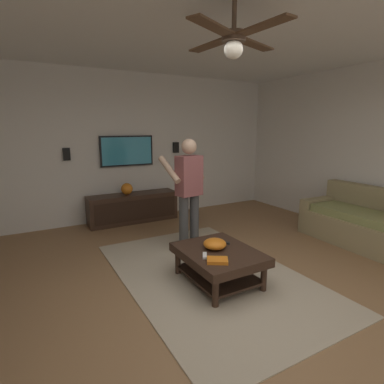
{
  "coord_description": "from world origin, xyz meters",
  "views": [
    {
      "loc": [
        -2.34,
        1.77,
        1.78
      ],
      "look_at": [
        1.11,
        -0.16,
        0.96
      ],
      "focal_mm": 28.76,
      "sensor_mm": 36.0,
      "label": 1
    }
  ],
  "objects_px": {
    "wall_speaker_left": "(176,147)",
    "remote_black": "(224,243)",
    "person_standing": "(188,188)",
    "tv": "(127,151)",
    "couch": "(368,225)",
    "bowl": "(215,244)",
    "vase_round": "(127,189)",
    "wall_speaker_right": "(67,154)",
    "media_console": "(133,208)",
    "book": "(217,260)",
    "coffee_table": "(219,259)",
    "remote_white": "(205,256)",
    "ceiling_fan": "(234,40)"
  },
  "relations": [
    {
      "from": "tv",
      "to": "person_standing",
      "type": "xyz_separation_m",
      "value": [
        -1.95,
        -0.29,
        -0.42
      ]
    },
    {
      "from": "remote_black",
      "to": "wall_speaker_left",
      "type": "distance_m",
      "value": 3.2
    },
    {
      "from": "couch",
      "to": "wall_speaker_right",
      "type": "xyz_separation_m",
      "value": [
        3.21,
        3.86,
        1.02
      ]
    },
    {
      "from": "media_console",
      "to": "wall_speaker_right",
      "type": "xyz_separation_m",
      "value": [
        0.25,
        1.1,
        1.06
      ]
    },
    {
      "from": "coffee_table",
      "to": "tv",
      "type": "xyz_separation_m",
      "value": [
        3.06,
        0.08,
        1.06
      ]
    },
    {
      "from": "tv",
      "to": "remote_black",
      "type": "height_order",
      "value": "tv"
    },
    {
      "from": "remote_black",
      "to": "vase_round",
      "type": "height_order",
      "value": "vase_round"
    },
    {
      "from": "ceiling_fan",
      "to": "tv",
      "type": "bearing_deg",
      "value": -2.43
    },
    {
      "from": "tv",
      "to": "book",
      "type": "bearing_deg",
      "value": -1.88
    },
    {
      "from": "tv",
      "to": "wall_speaker_right",
      "type": "distance_m",
      "value": 1.1
    },
    {
      "from": "couch",
      "to": "coffee_table",
      "type": "height_order",
      "value": "couch"
    },
    {
      "from": "wall_speaker_right",
      "to": "couch",
      "type": "bearing_deg",
      "value": -129.79
    },
    {
      "from": "book",
      "to": "wall_speaker_left",
      "type": "xyz_separation_m",
      "value": [
        3.34,
        -1.17,
        0.97
      ]
    },
    {
      "from": "wall_speaker_left",
      "to": "person_standing",
      "type": "bearing_deg",
      "value": 158.57
    },
    {
      "from": "tv",
      "to": "remote_white",
      "type": "bearing_deg",
      "value": -2.78
    },
    {
      "from": "coffee_table",
      "to": "bowl",
      "type": "height_order",
      "value": "bowl"
    },
    {
      "from": "bowl",
      "to": "vase_round",
      "type": "distance_m",
      "value": 2.77
    },
    {
      "from": "couch",
      "to": "person_standing",
      "type": "height_order",
      "value": "person_standing"
    },
    {
      "from": "remote_white",
      "to": "media_console",
      "type": "bearing_deg",
      "value": 28.24
    },
    {
      "from": "remote_black",
      "to": "person_standing",
      "type": "bearing_deg",
      "value": -54.37
    },
    {
      "from": "tv",
      "to": "wall_speaker_right",
      "type": "relative_size",
      "value": 4.71
    },
    {
      "from": "couch",
      "to": "book",
      "type": "relative_size",
      "value": 8.78
    },
    {
      "from": "couch",
      "to": "coffee_table",
      "type": "relative_size",
      "value": 1.93
    },
    {
      "from": "remote_black",
      "to": "wall_speaker_right",
      "type": "bearing_deg",
      "value": -27.25
    },
    {
      "from": "couch",
      "to": "remote_white",
      "type": "distance_m",
      "value": 2.92
    },
    {
      "from": "person_standing",
      "to": "remote_black",
      "type": "distance_m",
      "value": 1.11
    },
    {
      "from": "vase_round",
      "to": "ceiling_fan",
      "type": "relative_size",
      "value": 0.18
    },
    {
      "from": "wall_speaker_left",
      "to": "vase_round",
      "type": "bearing_deg",
      "value": 102.67
    },
    {
      "from": "couch",
      "to": "tv",
      "type": "height_order",
      "value": "tv"
    },
    {
      "from": "tv",
      "to": "wall_speaker_left",
      "type": "height_order",
      "value": "tv"
    },
    {
      "from": "bowl",
      "to": "wall_speaker_left",
      "type": "bearing_deg",
      "value": -18.21
    },
    {
      "from": "remote_white",
      "to": "wall_speaker_left",
      "type": "distance_m",
      "value": 3.52
    },
    {
      "from": "tv",
      "to": "wall_speaker_right",
      "type": "xyz_separation_m",
      "value": [
        0.01,
        1.1,
        -0.02
      ]
    },
    {
      "from": "remote_black",
      "to": "wall_speaker_left",
      "type": "xyz_separation_m",
      "value": [
        2.94,
        -0.81,
        0.98
      ]
    },
    {
      "from": "wall_speaker_left",
      "to": "bowl",
      "type": "bearing_deg",
      "value": 161.79
    },
    {
      "from": "couch",
      "to": "ceiling_fan",
      "type": "bearing_deg",
      "value": 9.44
    },
    {
      "from": "vase_round",
      "to": "wall_speaker_right",
      "type": "bearing_deg",
      "value": 75.0
    },
    {
      "from": "couch",
      "to": "remote_black",
      "type": "bearing_deg",
      "value": -4.05
    },
    {
      "from": "media_console",
      "to": "coffee_table",
      "type": "bearing_deg",
      "value": 1.71
    },
    {
      "from": "media_console",
      "to": "remote_black",
      "type": "height_order",
      "value": "media_console"
    },
    {
      "from": "wall_speaker_left",
      "to": "remote_black",
      "type": "bearing_deg",
      "value": 164.53
    },
    {
      "from": "person_standing",
      "to": "vase_round",
      "type": "xyz_separation_m",
      "value": [
        1.7,
        0.4,
        -0.27
      ]
    },
    {
      "from": "media_console",
      "to": "book",
      "type": "bearing_deg",
      "value": -2.03
    },
    {
      "from": "media_console",
      "to": "tv",
      "type": "bearing_deg",
      "value": -180.0
    },
    {
      "from": "media_console",
      "to": "wall_speaker_left",
      "type": "relative_size",
      "value": 7.73
    },
    {
      "from": "coffee_table",
      "to": "book",
      "type": "bearing_deg",
      "value": 143.43
    },
    {
      "from": "wall_speaker_left",
      "to": "couch",
      "type": "bearing_deg",
      "value": -152.08
    },
    {
      "from": "person_standing",
      "to": "remote_white",
      "type": "distance_m",
      "value": 1.37
    },
    {
      "from": "tv",
      "to": "remote_white",
      "type": "height_order",
      "value": "tv"
    },
    {
      "from": "vase_round",
      "to": "ceiling_fan",
      "type": "bearing_deg",
      "value": 179.31
    }
  ]
}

